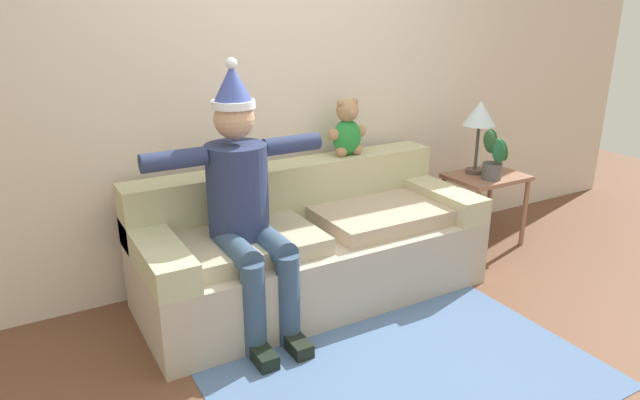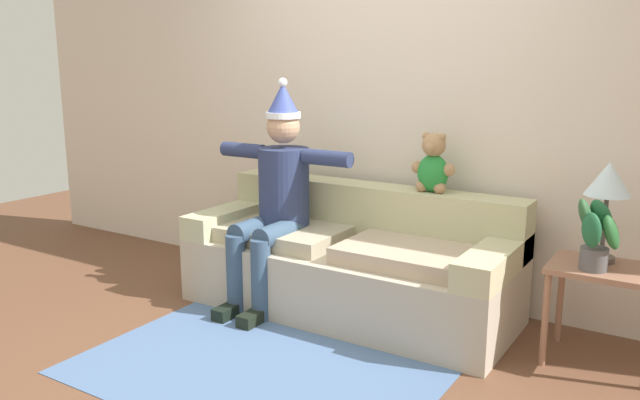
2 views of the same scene
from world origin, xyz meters
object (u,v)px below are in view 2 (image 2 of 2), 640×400
couch (351,262)px  potted_plant (596,236)px  teddy_bear (433,165)px  side_table (604,283)px  table_lamp (608,184)px  person_seated (276,193)px

couch → potted_plant: potted_plant is taller
couch → teddy_bear: bearing=30.9°
teddy_bear → side_table: (1.09, -0.24, -0.50)m
side_table → potted_plant: 0.30m
couch → teddy_bear: size_ratio=5.58×
couch → table_lamp: table_lamp is taller
side_table → table_lamp: size_ratio=1.02×
teddy_bear → table_lamp: size_ratio=0.70×
side_table → potted_plant: bearing=-116.5°
table_lamp → potted_plant: table_lamp is taller
couch → teddy_bear: teddy_bear is taller
person_seated → teddy_bear: 1.04m
teddy_bear → side_table: teddy_bear is taller
person_seated → couch: bearing=18.2°
person_seated → potted_plant: size_ratio=3.87×
couch → potted_plant: size_ratio=5.49×
person_seated → side_table: 2.04m
couch → potted_plant: bearing=-2.8°
couch → table_lamp: 1.63m
teddy_bear → potted_plant: size_ratio=0.98×
couch → side_table: couch is taller
person_seated → potted_plant: 1.96m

